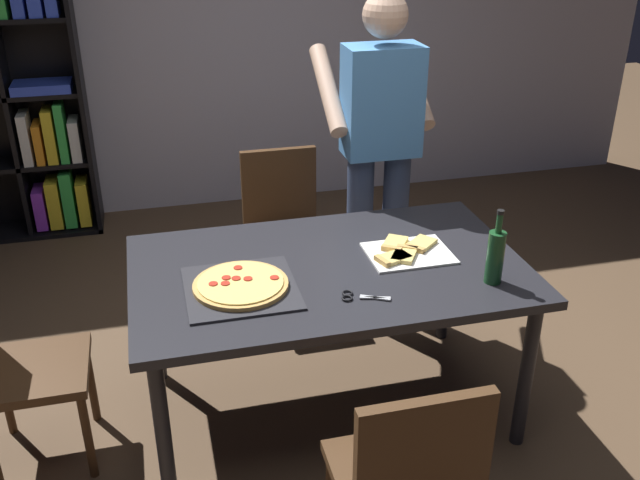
{
  "coord_description": "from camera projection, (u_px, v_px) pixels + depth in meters",
  "views": [
    {
      "loc": [
        -0.68,
        -2.54,
        2.18
      ],
      "look_at": [
        0.0,
        0.15,
        0.8
      ],
      "focal_mm": 39.9,
      "sensor_mm": 36.0,
      "label": 1
    }
  ],
  "objects": [
    {
      "name": "pepperoni_pizza_on_tray",
      "position": [
        241.0,
        286.0,
        2.81
      ],
      "size": [
        0.44,
        0.44,
        0.04
      ],
      "color": "#2D2D33",
      "rests_on": "dining_table"
    },
    {
      "name": "chair_left_end",
      "position": [
        8.0,
        357.0,
        2.81
      ],
      "size": [
        0.42,
        0.42,
        0.9
      ],
      "color": "#472D19",
      "rests_on": "ground_plane"
    },
    {
      "name": "person_serving_pizza",
      "position": [
        379.0,
        144.0,
        3.65
      ],
      "size": [
        0.55,
        0.54,
        1.75
      ],
      "color": "#38476B",
      "rests_on": "ground_plane"
    },
    {
      "name": "back_wall",
      "position": [
        234.0,
        12.0,
        4.96
      ],
      "size": [
        6.4,
        0.1,
        2.8
      ],
      "primitive_type": "cube",
      "color": "#BCB7C6",
      "rests_on": "ground_plane"
    },
    {
      "name": "pizza_slices_on_towel",
      "position": [
        406.0,
        252.0,
        3.08
      ],
      "size": [
        0.36,
        0.3,
        0.03
      ],
      "color": "white",
      "rests_on": "dining_table"
    },
    {
      "name": "wine_bottle",
      "position": [
        495.0,
        256.0,
        2.82
      ],
      "size": [
        0.07,
        0.07,
        0.32
      ],
      "color": "#194723",
      "rests_on": "dining_table"
    },
    {
      "name": "chair_far_side",
      "position": [
        283.0,
        221.0,
        3.95
      ],
      "size": [
        0.42,
        0.42,
        0.9
      ],
      "color": "#472D19",
      "rests_on": "ground_plane"
    },
    {
      "name": "kitchen_scissors",
      "position": [
        357.0,
        296.0,
        2.76
      ],
      "size": [
        0.2,
        0.12,
        0.01
      ],
      "color": "silver",
      "rests_on": "dining_table"
    },
    {
      "name": "chair_near_camera",
      "position": [
        408.0,
        477.0,
        2.24
      ],
      "size": [
        0.42,
        0.42,
        0.9
      ],
      "color": "#472D19",
      "rests_on": "ground_plane"
    },
    {
      "name": "ground_plane",
      "position": [
        328.0,
        407.0,
        3.32
      ],
      "size": [
        12.0,
        12.0,
        0.0
      ],
      "primitive_type": "plane",
      "color": "brown"
    },
    {
      "name": "dining_table",
      "position": [
        329.0,
        281.0,
        3.02
      ],
      "size": [
        1.65,
        1.0,
        0.75
      ],
      "color": "#232328",
      "rests_on": "ground_plane"
    }
  ]
}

